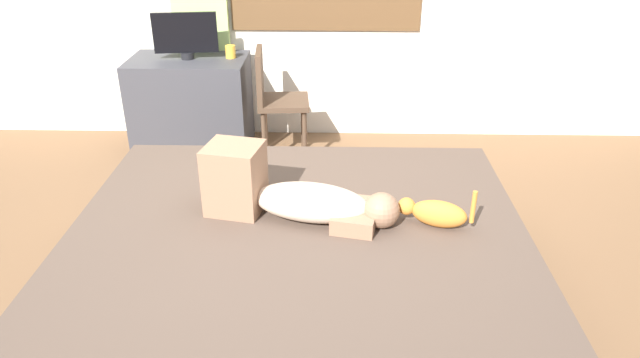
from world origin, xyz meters
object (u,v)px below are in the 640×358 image
at_px(bed, 299,269).
at_px(desk, 192,105).
at_px(chair_by_desk, 274,96).
at_px(person_lying, 291,195).
at_px(cat, 435,213).
at_px(cup, 231,52).
at_px(tv_monitor, 185,35).

relative_size(bed, desk, 2.46).
height_order(bed, chair_by_desk, chair_by_desk).
height_order(bed, person_lying, person_lying).
height_order(person_lying, chair_by_desk, chair_by_desk).
relative_size(cat, desk, 0.38).
relative_size(bed, chair_by_desk, 2.58).
distance_m(desk, cup, 0.54).
xyz_separation_m(bed, cat, (0.65, 0.03, 0.31)).
relative_size(person_lying, desk, 1.05).
height_order(desk, tv_monitor, tv_monitor).
distance_m(tv_monitor, cup, 0.35).
bearing_deg(chair_by_desk, cup, 147.54).
bearing_deg(bed, cup, 107.19).
height_order(bed, cat, cat).
bearing_deg(chair_by_desk, person_lying, -81.69).
bearing_deg(desk, cup, 6.01).
distance_m(person_lying, chair_by_desk, 1.74).
height_order(bed, desk, desk).
xyz_separation_m(desk, tv_monitor, (0.01, 0.00, 0.55)).
distance_m(cat, chair_by_desk, 2.03).
bearing_deg(person_lying, tv_monitor, 115.81).
relative_size(cat, tv_monitor, 0.72).
bearing_deg(bed, person_lying, 109.47).
distance_m(bed, cat, 0.72).
xyz_separation_m(desk, cup, (0.33, 0.04, 0.42)).
height_order(bed, tv_monitor, tv_monitor).
bearing_deg(bed, chair_by_desk, 98.96).
xyz_separation_m(tv_monitor, cup, (0.33, 0.04, -0.13)).
bearing_deg(tv_monitor, bed, -64.50).
relative_size(bed, cat, 6.41).
bearing_deg(bed, tv_monitor, 115.50).
bearing_deg(bed, desk, 115.66).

